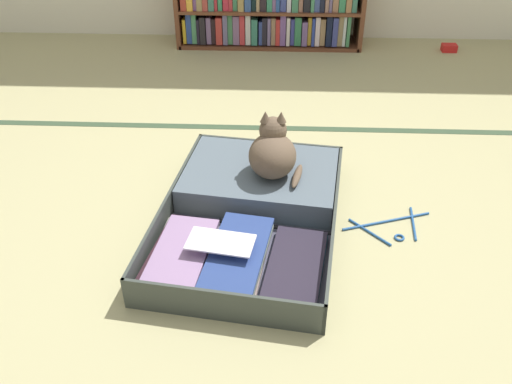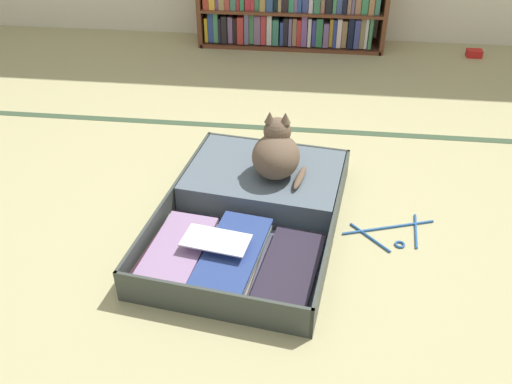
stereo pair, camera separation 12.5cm
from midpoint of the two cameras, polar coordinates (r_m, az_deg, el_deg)
ground_plane at (r=2.08m, az=-0.20°, el=-5.75°), size 10.00×10.00×0.00m
tatami_border at (r=2.87m, az=2.10°, el=6.81°), size 4.80×0.05×0.00m
open_suitcase at (r=2.20m, az=1.36°, el=-1.44°), size 0.80×1.07×0.13m
black_cat at (r=2.21m, az=3.81°, el=4.14°), size 0.23×0.25×0.27m
clothes_hanger at (r=2.22m, az=15.79°, el=-4.22°), size 0.37×0.25×0.01m
small_red_pouch at (r=4.10m, az=22.92°, el=13.35°), size 0.10×0.07×0.05m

